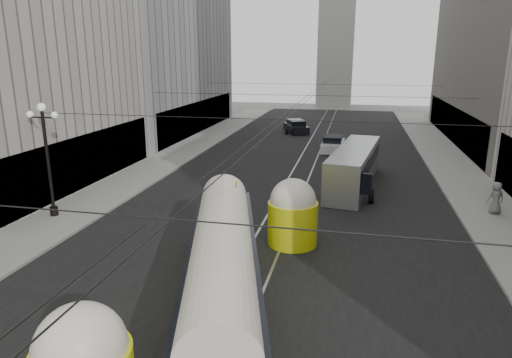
% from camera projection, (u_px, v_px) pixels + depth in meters
% --- Properties ---
extents(road, '(20.00, 85.00, 0.02)m').
position_uv_depth(road, '(303.00, 169.00, 37.21)').
color(road, black).
rests_on(road, ground).
extents(sidewalk_left, '(4.00, 72.00, 0.15)m').
position_uv_depth(sidewalk_left, '(180.00, 153.00, 42.95)').
color(sidewalk_left, gray).
rests_on(sidewalk_left, ground).
extents(sidewalk_right, '(4.00, 72.00, 0.15)m').
position_uv_depth(sidewalk_right, '(451.00, 166.00, 38.03)').
color(sidewalk_right, gray).
rests_on(sidewalk_right, ground).
extents(rail_left, '(0.12, 85.00, 0.04)m').
position_uv_depth(rail_left, '(294.00, 169.00, 37.37)').
color(rail_left, gray).
rests_on(rail_left, ground).
extents(rail_right, '(0.12, 85.00, 0.04)m').
position_uv_depth(rail_right, '(312.00, 170.00, 37.06)').
color(rail_right, gray).
rests_on(rail_right, ground).
extents(building_left_far, '(12.60, 28.60, 28.60)m').
position_uv_depth(building_left_far, '(148.00, 7.00, 52.17)').
color(building_left_far, '#999999').
rests_on(building_left_far, ground).
extents(distant_tower, '(6.00, 6.00, 31.36)m').
position_uv_depth(distant_tower, '(337.00, 19.00, 78.06)').
color(distant_tower, '#B2AFA8').
rests_on(distant_tower, ground).
extents(lamppost_left_mid, '(1.86, 0.44, 6.37)m').
position_uv_depth(lamppost_left_mid, '(47.00, 154.00, 25.14)').
color(lamppost_left_mid, black).
rests_on(lamppost_left_mid, sidewalk_left).
extents(catenary, '(25.00, 72.00, 0.23)m').
position_uv_depth(catenary, '(305.00, 97.00, 34.69)').
color(catenary, black).
rests_on(catenary, ground).
extents(streetcar, '(5.87, 14.93, 3.37)m').
position_uv_depth(streetcar, '(223.00, 264.00, 16.58)').
color(streetcar, '#D3D912').
rests_on(streetcar, ground).
extents(city_bus, '(3.76, 11.15, 2.77)m').
position_uv_depth(city_bus, '(354.00, 166.00, 31.97)').
color(city_bus, '#A2A5A7').
rests_on(city_bus, ground).
extents(sedan_white_far, '(2.13, 4.78, 1.48)m').
position_uv_depth(sedan_white_far, '(333.00, 144.00, 44.14)').
color(sedan_white_far, white).
rests_on(sedan_white_far, ground).
extents(sedan_dark_far, '(3.65, 5.18, 1.51)m').
position_uv_depth(sedan_dark_far, '(296.00, 127.00, 54.73)').
color(sedan_dark_far, black).
rests_on(sedan_dark_far, ground).
extents(pedestrian_sidewalk_right, '(1.02, 0.75, 1.87)m').
position_uv_depth(pedestrian_sidewalk_right, '(496.00, 198.00, 26.15)').
color(pedestrian_sidewalk_right, slate).
rests_on(pedestrian_sidewalk_right, sidewalk_right).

